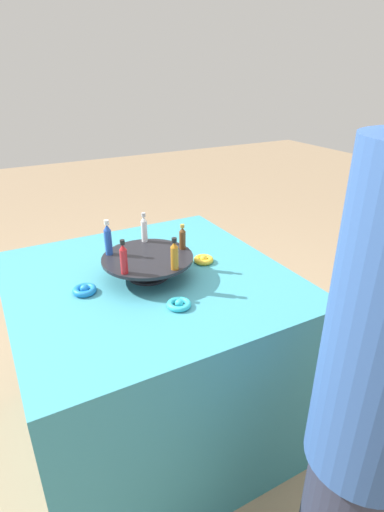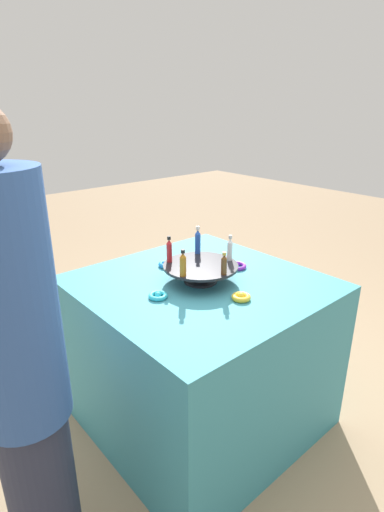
# 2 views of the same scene
# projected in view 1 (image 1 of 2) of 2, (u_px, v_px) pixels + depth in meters

# --- Properties ---
(ground_plane) EXTENTS (12.00, 12.00, 0.00)m
(ground_plane) POSITION_uv_depth(u_px,v_px,m) (156.00, 423.00, 1.89)
(ground_plane) COLOR #997F60
(party_table) EXTENTS (1.04, 1.04, 0.79)m
(party_table) POSITION_uv_depth(u_px,v_px,m) (153.00, 357.00, 1.72)
(party_table) COLOR teal
(party_table) RESTS_ON ground_plane
(display_stand) EXTENTS (0.35, 0.35, 0.09)m
(display_stand) POSITION_uv_depth(u_px,v_px,m) (148.00, 262.00, 1.52)
(display_stand) COLOR black
(display_stand) RESTS_ON party_table
(bottle_amber) EXTENTS (0.03, 0.03, 0.12)m
(bottle_amber) POSITION_uv_depth(u_px,v_px,m) (175.00, 255.00, 1.40)
(bottle_amber) COLOR #AD6B19
(bottle_amber) RESTS_ON display_stand
(bottle_brown) EXTENTS (0.03, 0.03, 0.10)m
(bottle_brown) POSITION_uv_depth(u_px,v_px,m) (183.00, 238.00, 1.56)
(bottle_brown) COLOR brown
(bottle_brown) RESTS_ON display_stand
(bottle_clear) EXTENTS (0.03, 0.03, 0.12)m
(bottle_clear) POSITION_uv_depth(u_px,v_px,m) (144.00, 228.00, 1.62)
(bottle_clear) COLOR silver
(bottle_clear) RESTS_ON display_stand
(bottle_blue) EXTENTS (0.03, 0.03, 0.14)m
(bottle_blue) POSITION_uv_depth(u_px,v_px,m) (108.00, 239.00, 1.51)
(bottle_blue) COLOR #234CAD
(bottle_blue) RESTS_ON display_stand
(bottle_red) EXTENTS (0.03, 0.03, 0.13)m
(bottle_red) POSITION_uv_depth(u_px,v_px,m) (124.00, 258.00, 1.37)
(bottle_red) COLOR #B21E23
(bottle_red) RESTS_ON display_stand
(ribbon_bow_teal) EXTENTS (0.08, 0.08, 0.03)m
(ribbon_bow_teal) POSITION_uv_depth(u_px,v_px,m) (179.00, 304.00, 1.35)
(ribbon_bow_teal) COLOR #2DB7CC
(ribbon_bow_teal) RESTS_ON party_table
(ribbon_bow_gold) EXTENTS (0.08, 0.08, 0.03)m
(ribbon_bow_gold) POSITION_uv_depth(u_px,v_px,m) (204.00, 260.00, 1.66)
(ribbon_bow_gold) COLOR gold
(ribbon_bow_gold) RESTS_ON party_table
(ribbon_bow_purple) EXTENTS (0.10, 0.10, 0.03)m
(ribbon_bow_purple) POSITION_uv_depth(u_px,v_px,m) (125.00, 251.00, 1.74)
(ribbon_bow_purple) COLOR purple
(ribbon_bow_purple) RESTS_ON party_table
(ribbon_bow_blue) EXTENTS (0.09, 0.09, 0.03)m
(ribbon_bow_blue) POSITION_uv_depth(u_px,v_px,m) (85.00, 290.00, 1.43)
(ribbon_bow_blue) COLOR blue
(ribbon_bow_blue) RESTS_ON party_table
(person_figure) EXTENTS (0.27, 0.27, 1.58)m
(person_figure) POSITION_uv_depth(u_px,v_px,m) (371.00, 415.00, 0.92)
(person_figure) COLOR #282D42
(person_figure) RESTS_ON ground_plane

